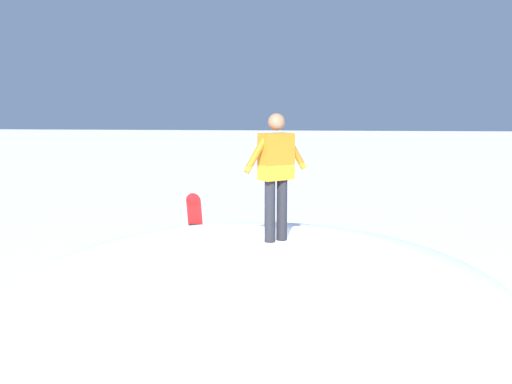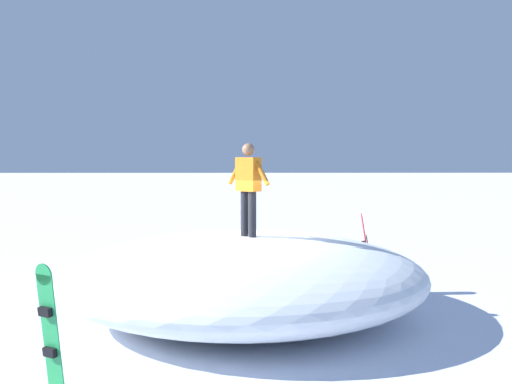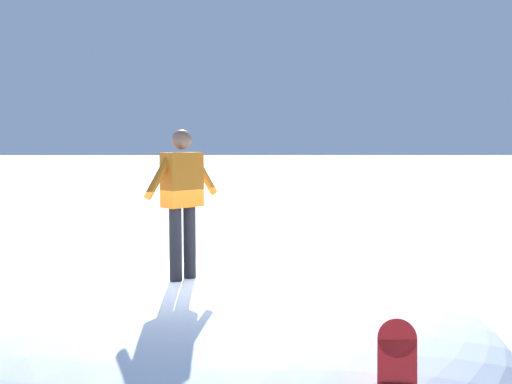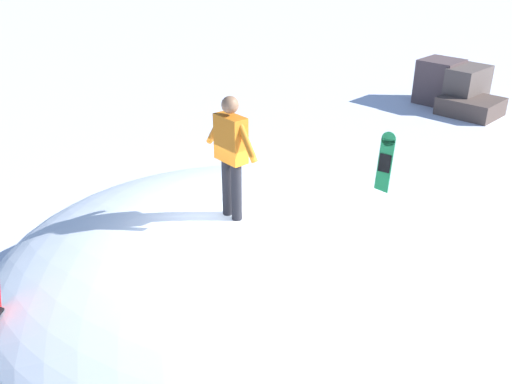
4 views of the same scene
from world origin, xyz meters
The scene contains 5 objects.
ground centered at (0.00, 0.00, 0.00)m, with size 240.00×240.00×0.00m, color white.
snow_mound centered at (-0.08, -0.19, 0.74)m, with size 6.69×6.68×1.49m, color white.
snowboarder_standing centered at (-0.32, -0.28, 2.45)m, with size 0.78×0.78×1.67m.
snowboard_secondary_upright centered at (-3.59, 2.21, 0.83)m, with size 0.32×0.34×1.60m.
rock_outcrop centered at (-10.62, 5.25, 0.55)m, with size 3.03×2.58×1.35m.
Camera 4 is at (6.26, 0.60, 5.06)m, focal length 38.87 mm.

